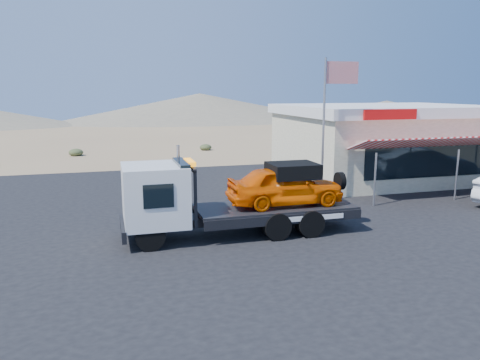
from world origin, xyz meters
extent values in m
plane|color=#876B4C|center=(0.00, 0.00, 0.00)|extent=(120.00, 120.00, 0.00)
cube|color=black|center=(2.00, 3.00, 0.01)|extent=(32.00, 24.00, 0.02)
cylinder|color=black|center=(-2.88, 0.27, 0.46)|extent=(0.88, 0.27, 0.88)
cylinder|color=black|center=(-2.88, 2.04, 0.46)|extent=(0.88, 0.27, 0.88)
cylinder|color=black|center=(1.10, 0.27, 0.46)|extent=(0.88, 0.49, 0.88)
cylinder|color=black|center=(1.10, 2.04, 0.46)|extent=(0.88, 0.49, 0.88)
cylinder|color=black|center=(2.25, 0.27, 0.46)|extent=(0.88, 0.49, 0.88)
cylinder|color=black|center=(2.25, 2.04, 0.46)|extent=(0.88, 0.49, 0.88)
cube|color=black|center=(0.39, 1.15, 0.59)|extent=(7.25, 0.88, 0.27)
cube|color=silver|center=(-2.62, 1.15, 1.52)|extent=(1.95, 2.08, 1.86)
cube|color=black|center=(-1.77, 1.15, 2.14)|extent=(0.31, 1.77, 0.80)
cube|color=black|center=(-1.51, 1.15, 1.48)|extent=(0.09, 1.95, 1.77)
cube|color=orange|center=(-1.51, 1.15, 2.50)|extent=(0.22, 1.06, 0.13)
cube|color=black|center=(1.37, 1.15, 0.84)|extent=(5.31, 2.03, 0.13)
imported|color=#E85601|center=(1.72, 1.15, 1.57)|extent=(3.89, 1.57, 1.33)
cube|color=black|center=(1.98, 1.15, 2.07)|extent=(1.59, 1.33, 0.49)
cube|color=#BEB590|center=(10.50, 9.00, 1.72)|extent=(10.00, 8.00, 3.40)
cube|color=white|center=(10.50, 9.00, 3.67)|extent=(10.40, 8.40, 0.50)
cube|color=red|center=(8.00, 4.74, 3.67)|extent=(2.60, 0.12, 0.45)
cube|color=black|center=(10.50, 4.98, 1.52)|extent=(7.00, 0.06, 1.60)
cube|color=red|center=(10.50, 4.10, 2.47)|extent=(9.00, 1.73, 0.61)
cylinder|color=#99999E|center=(6.50, 3.30, 1.12)|extent=(0.08, 0.08, 2.20)
cylinder|color=#99999E|center=(10.50, 3.30, 1.12)|extent=(0.08, 0.08, 2.20)
cylinder|color=#99999E|center=(4.70, 4.50, 3.02)|extent=(0.10, 0.10, 6.00)
cube|color=#B20C14|center=(5.45, 4.50, 5.42)|extent=(1.50, 0.02, 0.90)
ellipsoid|color=#374424|center=(-6.19, 22.59, 0.28)|extent=(1.03, 1.03, 0.55)
ellipsoid|color=#374424|center=(3.56, 23.13, 0.26)|extent=(0.95, 0.95, 0.51)
cone|color=#726B59|center=(10.00, 58.00, 2.10)|extent=(44.00, 44.00, 4.20)
cone|color=#726B59|center=(40.00, 54.00, 1.50)|extent=(32.00, 32.00, 3.00)
camera|label=1|loc=(-3.96, -13.23, 4.73)|focal=35.00mm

